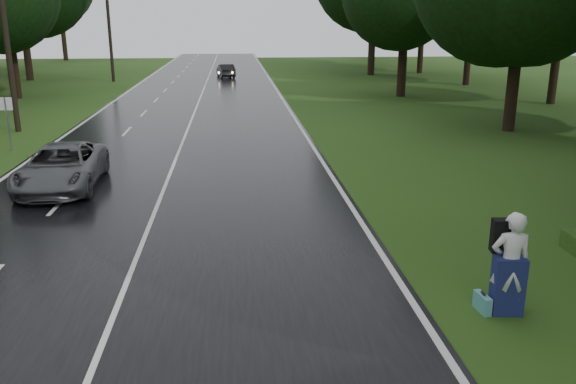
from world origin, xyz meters
name	(u,v)px	position (x,y,z in m)	size (l,w,h in m)	color
ground	(108,333)	(0.00, 0.00, 0.00)	(160.00, 160.00, 0.00)	#294B16
road	(187,131)	(0.00, 20.00, 0.02)	(12.00, 140.00, 0.04)	black
lane_center	(187,130)	(0.00, 20.00, 0.04)	(0.12, 140.00, 0.01)	silver
grey_car	(62,167)	(-3.35, 9.77, 0.75)	(2.35, 5.09, 1.42)	#4D4F52
far_car	(226,71)	(1.70, 48.50, 0.67)	(1.34, 3.84, 1.26)	black
hitchhiker	(509,267)	(7.47, 0.09, 0.95)	(0.80, 0.73, 2.04)	silver
suitcase	(482,303)	(7.05, 0.16, 0.18)	(0.14, 0.50, 0.35)	teal
utility_pole_mid	(19,131)	(-8.50, 20.75, 0.00)	(1.80, 0.28, 9.18)	black
utility_pole_far	(114,81)	(-8.50, 45.86, 0.00)	(1.80, 0.28, 9.62)	black
road_sign_b	(12,151)	(-7.20, 16.01, 0.00)	(0.55, 0.10, 2.30)	white
tree_left_e	(18,98)	(-13.03, 34.24, 0.00)	(7.91, 7.91, 12.35)	black
tree_left_f	(30,80)	(-16.45, 47.69, 0.00)	(9.55, 9.55, 14.92)	black
tree_right_d	(508,131)	(16.23, 18.63, 0.00)	(8.06, 8.06, 12.60)	black
tree_right_e	(401,96)	(14.66, 32.87, 0.00)	(8.14, 8.14, 12.72)	black
tree_right_f	(371,75)	(16.39, 50.10, 0.00)	(10.51, 10.51, 16.42)	black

